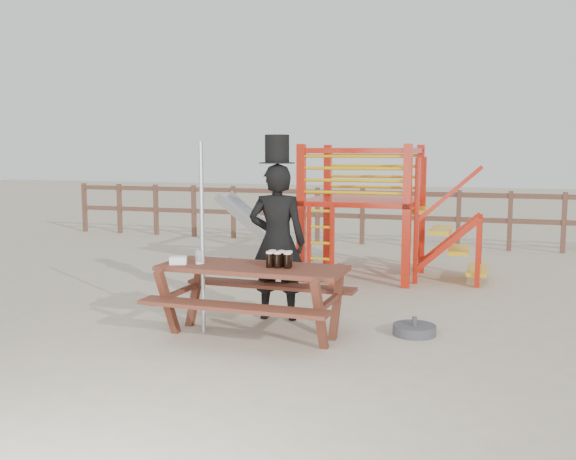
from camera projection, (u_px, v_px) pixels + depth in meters
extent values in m
plane|color=#BDAE93|center=(279.00, 333.00, 7.07)|extent=(60.00, 60.00, 0.00)
cube|color=brown|center=(386.00, 193.00, 13.54)|extent=(15.00, 0.06, 0.10)
cube|color=brown|center=(386.00, 217.00, 13.60)|extent=(15.00, 0.06, 0.10)
cube|color=brown|center=(85.00, 207.00, 15.91)|extent=(0.09, 0.09, 1.20)
cube|color=brown|center=(120.00, 209.00, 15.61)|extent=(0.09, 0.09, 1.20)
cube|color=brown|center=(156.00, 210.00, 15.30)|extent=(0.09, 0.09, 1.20)
cube|color=brown|center=(194.00, 211.00, 14.99)|extent=(0.09, 0.09, 1.20)
cube|color=brown|center=(233.00, 212.00, 14.68)|extent=(0.09, 0.09, 1.20)
cube|color=brown|center=(274.00, 213.00, 14.37)|extent=(0.09, 0.09, 1.20)
cube|color=brown|center=(317.00, 215.00, 14.07)|extent=(0.09, 0.09, 1.20)
cube|color=brown|center=(362.00, 216.00, 13.76)|extent=(0.09, 0.09, 1.20)
cube|color=brown|center=(409.00, 218.00, 13.45)|extent=(0.09, 0.09, 1.20)
cube|color=brown|center=(458.00, 219.00, 13.14)|extent=(0.09, 0.09, 1.20)
cube|color=brown|center=(510.00, 221.00, 12.83)|extent=(0.09, 0.09, 1.20)
cube|color=brown|center=(564.00, 223.00, 12.53)|extent=(0.09, 0.09, 1.20)
cube|color=red|center=(301.00, 213.00, 9.77)|extent=(0.12, 0.12, 2.10)
cube|color=red|center=(407.00, 217.00, 9.28)|extent=(0.12, 0.12, 2.10)
cube|color=red|center=(328.00, 205.00, 11.28)|extent=(0.12, 0.12, 2.10)
cube|color=red|center=(420.00, 207.00, 10.79)|extent=(0.12, 0.12, 2.10)
cube|color=red|center=(363.00, 201.00, 10.26)|extent=(1.72, 1.72, 0.08)
cube|color=red|center=(353.00, 151.00, 9.41)|extent=(1.60, 0.08, 0.08)
cube|color=red|center=(373.00, 151.00, 10.92)|extent=(1.60, 0.08, 0.08)
cube|color=red|center=(316.00, 151.00, 10.41)|extent=(0.08, 1.60, 0.08)
cube|color=red|center=(415.00, 151.00, 9.92)|extent=(0.08, 1.60, 0.08)
cylinder|color=gold|center=(353.00, 193.00, 9.48)|extent=(1.50, 0.05, 0.05)
cylinder|color=gold|center=(373.00, 187.00, 10.99)|extent=(1.50, 0.05, 0.05)
cylinder|color=gold|center=(353.00, 181.00, 9.46)|extent=(1.50, 0.05, 0.05)
cylinder|color=gold|center=(373.00, 177.00, 10.97)|extent=(1.50, 0.05, 0.05)
cylinder|color=gold|center=(353.00, 168.00, 9.44)|extent=(1.50, 0.05, 0.05)
cylinder|color=gold|center=(373.00, 166.00, 10.95)|extent=(1.50, 0.05, 0.05)
cylinder|color=gold|center=(353.00, 156.00, 9.42)|extent=(1.50, 0.05, 0.05)
cylinder|color=gold|center=(373.00, 155.00, 10.93)|extent=(1.50, 0.05, 0.05)
cube|color=red|center=(309.00, 244.00, 9.63)|extent=(0.06, 0.06, 1.20)
cube|color=red|center=(332.00, 245.00, 9.52)|extent=(0.06, 0.06, 1.20)
cylinder|color=gold|center=(320.00, 274.00, 9.63)|extent=(0.36, 0.04, 0.04)
cylinder|color=gold|center=(320.00, 259.00, 9.60)|extent=(0.36, 0.04, 0.04)
cylinder|color=gold|center=(321.00, 243.00, 9.57)|extent=(0.36, 0.04, 0.04)
cylinder|color=gold|center=(321.00, 227.00, 9.54)|extent=(0.36, 0.04, 0.04)
cylinder|color=gold|center=(321.00, 211.00, 9.51)|extent=(0.36, 0.04, 0.04)
cube|color=gold|center=(423.00, 210.00, 9.98)|extent=(0.30, 0.90, 0.06)
cube|color=gold|center=(441.00, 230.00, 9.93)|extent=(0.30, 0.90, 0.06)
cube|color=gold|center=(459.00, 250.00, 9.88)|extent=(0.30, 0.90, 0.06)
cube|color=gold|center=(477.00, 270.00, 9.84)|extent=(0.30, 0.90, 0.06)
cube|color=red|center=(447.00, 246.00, 9.49)|extent=(0.95, 0.08, 0.86)
cube|color=red|center=(451.00, 238.00, 10.34)|extent=(0.95, 0.08, 0.86)
cube|color=#AEB1B5|center=(264.00, 233.00, 10.86)|extent=(1.53, 0.55, 1.21)
cube|color=#AEB1B5|center=(258.00, 232.00, 10.60)|extent=(1.58, 0.04, 1.28)
cube|color=#AEB1B5|center=(269.00, 228.00, 11.11)|extent=(1.58, 0.04, 1.28)
cube|color=#AEB1B5|center=(216.00, 260.00, 11.20)|extent=(0.35, 0.55, 0.05)
cube|color=maroon|center=(252.00, 268.00, 6.86)|extent=(2.01, 0.78, 0.05)
cube|color=maroon|center=(232.00, 307.00, 6.38)|extent=(2.01, 0.31, 0.04)
cube|color=maroon|center=(271.00, 285.00, 7.42)|extent=(2.01, 0.31, 0.04)
cube|color=maroon|center=(182.00, 298.00, 7.19)|extent=(0.10, 1.20, 0.72)
cube|color=maroon|center=(329.00, 310.00, 6.64)|extent=(0.10, 1.20, 0.72)
imported|color=black|center=(277.00, 242.00, 7.57)|extent=(0.74, 0.55, 1.85)
cube|color=#12990D|center=(279.00, 222.00, 7.69)|extent=(0.08, 0.03, 0.43)
cylinder|color=black|center=(277.00, 163.00, 7.46)|extent=(0.42, 0.42, 0.01)
cylinder|color=black|center=(277.00, 148.00, 7.44)|extent=(0.28, 0.28, 0.32)
cube|color=white|center=(279.00, 139.00, 7.56)|extent=(0.15, 0.03, 0.04)
cylinder|color=#B2B2B7|center=(202.00, 239.00, 6.97)|extent=(0.05, 0.05, 2.09)
cylinder|color=#3C3C42|center=(414.00, 330.00, 7.00)|extent=(0.47, 0.47, 0.11)
cylinder|color=#3C3C42|center=(414.00, 321.00, 6.99)|extent=(0.05, 0.05, 0.09)
cube|color=white|center=(178.00, 260.00, 6.96)|extent=(0.22, 0.20, 0.08)
cylinder|color=black|center=(270.00, 260.00, 6.75)|extent=(0.08, 0.08, 0.15)
cylinder|color=#F6E9C9|center=(270.00, 252.00, 6.74)|extent=(0.08, 0.08, 0.02)
cylinder|color=black|center=(277.00, 261.00, 6.72)|extent=(0.08, 0.08, 0.15)
cylinder|color=#F6E9C9|center=(277.00, 253.00, 6.71)|extent=(0.08, 0.08, 0.02)
cylinder|color=black|center=(287.00, 261.00, 6.70)|extent=(0.08, 0.08, 0.15)
cylinder|color=#F6E9C9|center=(287.00, 253.00, 6.69)|extent=(0.08, 0.08, 0.02)
cylinder|color=black|center=(273.00, 259.00, 6.84)|extent=(0.08, 0.08, 0.15)
cylinder|color=#F6E9C9|center=(273.00, 251.00, 6.82)|extent=(0.08, 0.08, 0.02)
cylinder|color=black|center=(281.00, 260.00, 6.81)|extent=(0.08, 0.08, 0.15)
cylinder|color=#F6E9C9|center=(281.00, 252.00, 6.80)|extent=(0.08, 0.08, 0.02)
cylinder|color=black|center=(289.00, 260.00, 6.78)|extent=(0.08, 0.08, 0.15)
cylinder|color=#F6E9C9|center=(289.00, 252.00, 6.77)|extent=(0.08, 0.08, 0.02)
cylinder|color=silver|center=(201.00, 257.00, 6.99)|extent=(0.08, 0.08, 0.15)
cylinder|color=#F6E9C9|center=(201.00, 263.00, 7.00)|extent=(0.07, 0.07, 0.02)
cylinder|color=silver|center=(199.00, 257.00, 6.97)|extent=(0.08, 0.08, 0.15)
cylinder|color=#F6E9C9|center=(199.00, 263.00, 6.97)|extent=(0.07, 0.07, 0.02)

